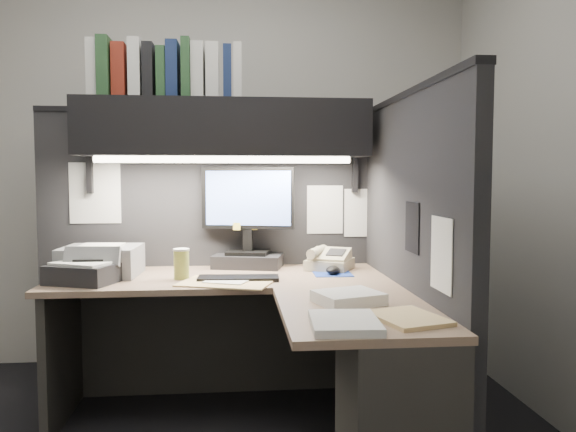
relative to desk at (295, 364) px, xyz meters
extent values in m
cube|color=#B9B7B0|center=(-0.43, 1.50, 0.91)|extent=(3.50, 0.04, 2.70)
cube|color=#B9B7B0|center=(-0.43, -1.50, 0.91)|extent=(3.50, 0.04, 2.70)
cube|color=black|center=(-0.40, 0.93, 0.36)|extent=(1.90, 0.06, 1.60)
cube|color=black|center=(0.55, 0.18, 0.36)|extent=(0.06, 1.50, 1.60)
cube|color=#94765E|center=(-0.33, 0.56, 0.27)|extent=(1.70, 0.68, 0.03)
cube|color=#94765E|center=(0.22, -0.20, 0.27)|extent=(0.60, 0.85, 0.03)
cube|color=#2B2A26|center=(-0.33, 0.86, -0.09)|extent=(1.61, 0.02, 0.70)
cube|color=#2B2A26|center=(-1.13, 0.56, -0.09)|extent=(0.04, 0.61, 0.70)
cube|color=#2B2A26|center=(0.32, -0.43, -0.09)|extent=(0.38, 0.40, 0.70)
cube|color=black|center=(-0.30, 0.75, 1.06)|extent=(1.55, 0.34, 0.30)
cylinder|color=white|center=(-0.30, 0.61, 0.89)|extent=(1.32, 0.04, 0.04)
cube|color=black|center=(-0.18, 0.82, 0.32)|extent=(0.42, 0.31, 0.07)
cube|color=black|center=(-0.18, 0.82, 0.44)|extent=(0.06, 0.05, 0.13)
cube|color=black|center=(-0.18, 0.82, 0.68)|extent=(0.52, 0.16, 0.34)
cube|color=#6D90F0|center=(-0.18, 0.80, 0.68)|extent=(0.47, 0.12, 0.30)
cube|color=black|center=(-0.23, 0.43, 0.30)|extent=(0.40, 0.15, 0.02)
cube|color=navy|center=(0.26, 0.55, 0.29)|extent=(0.20, 0.18, 0.00)
ellipsoid|color=black|center=(0.26, 0.54, 0.31)|extent=(0.10, 0.13, 0.04)
cube|color=#B3AA8A|center=(0.27, 0.71, 0.33)|extent=(0.31, 0.31, 0.09)
cylinder|color=#A89E43|center=(-0.52, 0.49, 0.36)|extent=(0.09, 0.09, 0.14)
cube|color=gray|center=(-0.94, 0.63, 0.36)|extent=(0.40, 0.34, 0.15)
cube|color=black|center=(-0.97, 0.44, 0.33)|extent=(0.38, 0.35, 0.09)
cube|color=#DABA7B|center=(-0.29, 0.35, 0.29)|extent=(0.50, 0.40, 0.01)
cube|color=white|center=(0.20, -0.12, 0.31)|extent=(0.30, 0.28, 0.05)
cube|color=white|center=(0.12, -0.47, 0.30)|extent=(0.24, 0.30, 0.03)
cube|color=#DABA7B|center=(0.36, -0.41, 0.29)|extent=(0.28, 0.32, 0.02)
cube|color=silver|center=(-0.98, 0.75, 1.36)|extent=(0.05, 0.22, 0.30)
cube|color=#244927|center=(-0.91, 0.73, 1.36)|extent=(0.06, 0.22, 0.31)
cube|color=maroon|center=(-0.84, 0.77, 1.35)|extent=(0.07, 0.22, 0.28)
cube|color=silver|center=(-0.76, 0.77, 1.36)|extent=(0.07, 0.22, 0.31)
cube|color=black|center=(-0.69, 0.76, 1.35)|extent=(0.06, 0.22, 0.28)
cube|color=#244927|center=(-0.63, 0.76, 1.34)|extent=(0.05, 0.22, 0.27)
cube|color=#16254F|center=(-0.57, 0.75, 1.36)|extent=(0.06, 0.22, 0.30)
cube|color=#244927|center=(-0.50, 0.73, 1.36)|extent=(0.05, 0.22, 0.31)
cube|color=silver|center=(-0.44, 0.76, 1.35)|extent=(0.07, 0.22, 0.29)
cube|color=silver|center=(-0.36, 0.77, 1.35)|extent=(0.07, 0.22, 0.29)
cube|color=#16254F|center=(-0.28, 0.77, 1.35)|extent=(0.04, 0.22, 0.28)
cube|color=silver|center=(-0.23, 0.77, 1.35)|extent=(0.04, 0.22, 0.29)
cube|color=white|center=(0.27, 0.90, 0.61)|extent=(0.21, 0.00, 0.28)
cube|color=white|center=(0.49, 0.90, 0.59)|extent=(0.21, 0.00, 0.28)
cube|color=white|center=(-1.03, 0.90, 0.71)|extent=(0.28, 0.00, 0.34)
cube|color=black|center=(0.52, 0.05, 0.58)|extent=(0.00, 0.18, 0.22)
cube|color=white|center=(0.52, -0.30, 0.51)|extent=(0.00, 0.21, 0.28)
camera|label=1|loc=(-0.25, -2.32, 0.80)|focal=35.00mm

